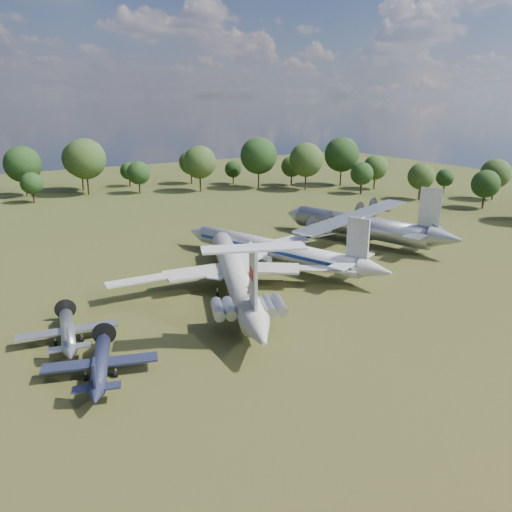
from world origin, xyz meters
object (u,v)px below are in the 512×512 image
person_on_il62 (249,290)px  small_prop_northwest (68,334)px  tu104_jet (274,253)px  small_prop_west (101,367)px  il62_airliner (235,278)px  an12_transport (360,229)px

person_on_il62 → small_prop_northwest: bearing=-0.7°
tu104_jet → small_prop_west: (-34.95, -21.41, -1.09)m
il62_airliner → small_prop_northwest: size_ratio=3.08×
tu104_jet → small_prop_northwest: bearing=176.7°
small_prop_west → small_prop_northwest: small_prop_west is taller
il62_airliner → tu104_jet: size_ratio=1.07×
an12_transport → person_on_il62: bearing=-167.6°
tu104_jet → small_prop_northwest: size_ratio=2.89×
il62_airliner → person_on_il62: 13.64m
il62_airliner → an12_transport: 36.32m
an12_transport → small_prop_northwest: size_ratio=2.64×
small_prop_west → tu104_jet: bearing=49.1°
tu104_jet → person_on_il62: size_ratio=25.10×
il62_airliner → tu104_jet: (11.85, 7.89, -0.10)m
small_prop_west → small_prop_northwest: (-1.39, 9.65, -0.02)m
an12_transport → il62_airliner: bearing=179.4°
person_on_il62 → il62_airliner: bearing=-88.0°
small_prop_northwest → person_on_il62: 22.05m
il62_airliner → small_prop_west: (-23.10, -13.52, -1.19)m
il62_airliner → small_prop_west: size_ratio=3.02×
il62_airliner → an12_transport: an12_transport is taller
small_prop_northwest → person_on_il62: (19.83, -8.53, 4.48)m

